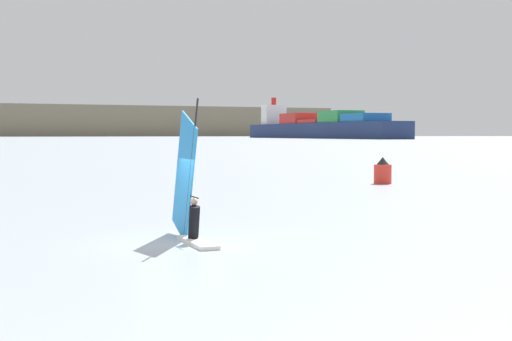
% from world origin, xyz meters
% --- Properties ---
extents(ground_plane, '(4000.00, 4000.00, 0.00)m').
position_xyz_m(ground_plane, '(0.00, 0.00, 0.00)').
color(ground_plane, '#9EA8B2').
extents(windsurfer, '(1.20, 4.14, 4.49)m').
position_xyz_m(windsurfer, '(0.31, 0.26, 1.18)').
color(windsurfer, white).
rests_on(windsurfer, ground_plane).
extents(cargo_ship, '(67.93, 211.83, 32.51)m').
position_xyz_m(cargo_ship, '(120.97, 487.78, 7.81)').
color(cargo_ship, navy).
rests_on(cargo_ship, ground_plane).
extents(distant_headland, '(1462.71, 795.25, 38.06)m').
position_xyz_m(distant_headland, '(97.34, 1153.32, 19.03)').
color(distant_headland, '#756B56').
rests_on(distant_headland, ground_plane).
extents(channel_buoy, '(1.15, 1.15, 1.75)m').
position_xyz_m(channel_buoy, '(14.39, 24.00, 0.77)').
color(channel_buoy, red).
rests_on(channel_buoy, ground_plane).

